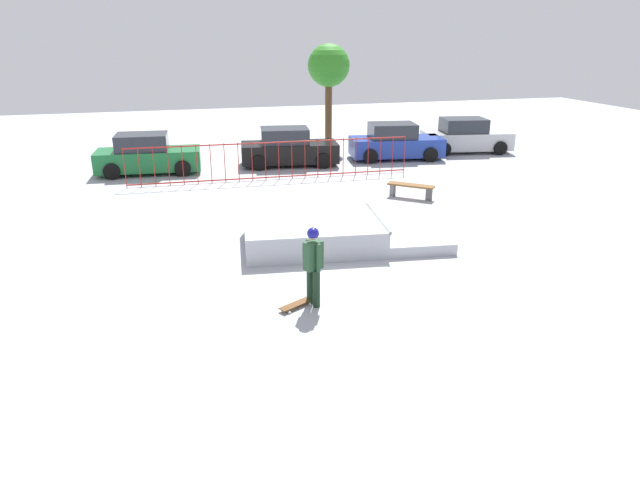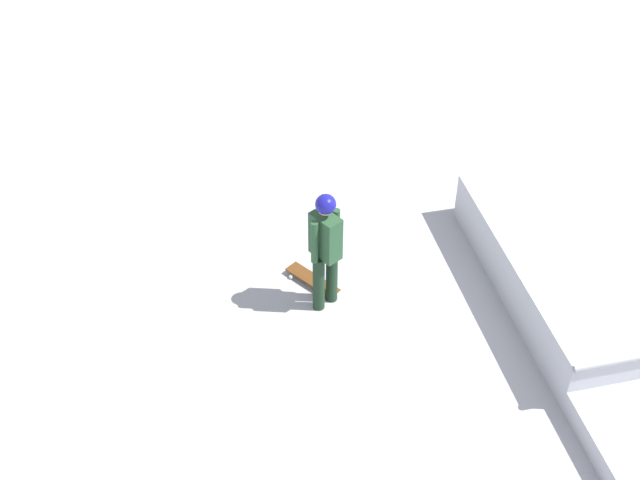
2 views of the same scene
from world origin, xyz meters
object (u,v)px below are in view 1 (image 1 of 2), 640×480
(skateboard, at_px, (296,304))
(parked_car_blue, at_px, (395,143))
(parked_car_silver, at_px, (466,137))
(skater, at_px, (313,261))
(parked_car_green, at_px, (147,155))
(parked_car_black, at_px, (288,148))
(distant_tree, at_px, (329,68))
(skate_ramp, at_px, (330,233))
(park_bench, at_px, (411,188))

(skateboard, relative_size, parked_car_blue, 0.19)
(parked_car_blue, relative_size, parked_car_silver, 1.00)
(skater, height_order, parked_car_silver, skater)
(parked_car_green, distance_m, parked_car_black, 5.83)
(parked_car_black, distance_m, distant_tree, 5.24)
(skateboard, height_order, parked_car_blue, parked_car_blue)
(parked_car_green, relative_size, parked_car_black, 0.98)
(skate_ramp, bearing_deg, park_bench, 49.16)
(skateboard, bearing_deg, parked_car_silver, 22.16)
(parked_car_green, relative_size, parked_car_silver, 0.98)
(parked_car_blue, bearing_deg, skater, -110.57)
(skater, bearing_deg, distant_tree, 50.24)
(skate_ramp, xyz_separation_m, parked_car_black, (0.94, 9.82, 0.41))
(parked_car_green, bearing_deg, distant_tree, 24.53)
(parked_car_black, height_order, parked_car_blue, same)
(skate_ramp, xyz_separation_m, parked_car_blue, (5.88, 9.85, 0.41))
(parked_car_black, xyz_separation_m, parked_car_silver, (8.77, 0.61, 0.00))
(park_bench, bearing_deg, skate_ramp, -137.14)
(skater, height_order, distant_tree, distant_tree)
(skate_ramp, height_order, skateboard, skate_ramp)
(skate_ramp, relative_size, park_bench, 3.82)
(skate_ramp, relative_size, skateboard, 7.07)
(skater, distance_m, skateboard, 1.01)
(skater, relative_size, distant_tree, 0.35)
(parked_car_black, bearing_deg, parked_car_green, -173.12)
(skateboard, height_order, parked_car_green, parked_car_green)
(parked_car_green, height_order, parked_car_black, same)
(skater, distance_m, parked_car_silver, 17.69)
(parked_car_green, bearing_deg, skate_ramp, -59.62)
(parked_car_blue, bearing_deg, parked_car_black, -171.64)
(parked_car_black, bearing_deg, skateboard, -93.97)
(park_bench, height_order, parked_car_green, parked_car_green)
(parked_car_green, height_order, parked_car_blue, same)
(skate_ramp, distance_m, parked_car_blue, 11.48)
(distant_tree, bearing_deg, parked_car_blue, -55.12)
(skateboard, xyz_separation_m, parked_car_black, (2.65, 13.24, 0.65))
(skate_ramp, distance_m, distant_tree, 14.00)
(skate_ramp, height_order, skater, skater)
(skater, relative_size, parked_car_black, 0.40)
(parked_car_black, bearing_deg, distant_tree, 57.45)
(skater, bearing_deg, skateboard, 162.92)
(parked_car_blue, bearing_deg, distant_tree, 132.86)
(skater, bearing_deg, park_bench, 30.25)
(skater, bearing_deg, parked_car_green, 82.11)
(skate_ramp, distance_m, parked_car_black, 9.87)
(skate_ramp, distance_m, skater, 3.70)
(skate_ramp, height_order, park_bench, skate_ramp)
(parked_car_black, height_order, parked_car_silver, same)
(skater, height_order, parked_car_blue, skater)
(skateboard, distance_m, distant_tree, 17.73)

